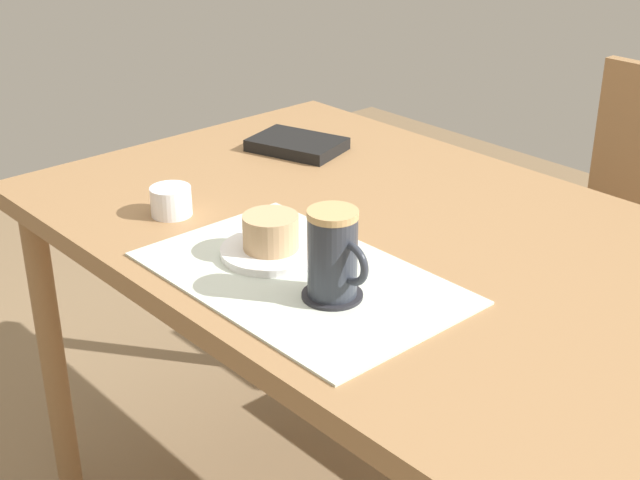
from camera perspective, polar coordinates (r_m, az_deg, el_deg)
The scene contains 9 objects.
dining_table at distance 1.51m, azimuth 3.80°, elevation -1.78°, with size 1.25×0.81×0.73m.
wooden_chair at distance 2.09m, azimuth 19.42°, elevation -0.83°, with size 0.42×0.42×0.85m.
placemat at distance 1.31m, azimuth -1.31°, elevation -2.40°, with size 0.48×0.30×0.00m, color silver.
pastry_plate at distance 1.37m, azimuth -3.14°, elevation -0.73°, with size 0.16×0.16×0.01m, color white.
pastry at distance 1.35m, azimuth -3.17°, elevation 0.53°, with size 0.09×0.09×0.05m, color tan.
coffee_coaster at distance 1.25m, azimuth 0.79°, elevation -3.54°, with size 0.09×0.09×0.01m, color #232328.
coffee_mug at distance 1.22m, azimuth 0.88°, elevation -0.87°, with size 0.10×0.07×0.13m.
sugar_bowl at distance 1.53m, azimuth -9.51°, elevation 2.47°, with size 0.07×0.07×0.05m, color white.
small_book at distance 1.82m, azimuth -1.48°, elevation 6.13°, with size 0.18×0.12×0.02m, color black.
Camera 1 is at (0.93, -0.97, 1.33)m, focal length 50.00 mm.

